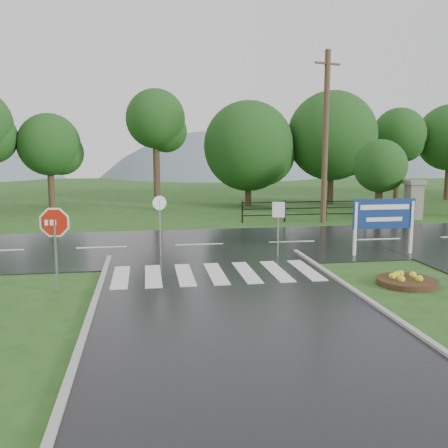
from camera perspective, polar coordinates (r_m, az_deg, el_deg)
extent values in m
plane|color=#254F1A|center=(11.36, 2.68, -12.09)|extent=(120.00, 120.00, 0.00)
cube|color=black|center=(20.91, -2.83, -2.47)|extent=(90.00, 8.00, 0.04)
cube|color=silver|center=(15.93, -11.72, -5.95)|extent=(0.50, 2.80, 0.02)
cube|color=silver|center=(15.91, -8.11, -5.87)|extent=(0.50, 2.80, 0.02)
cube|color=silver|center=(15.95, -4.50, -5.77)|extent=(0.50, 2.80, 0.02)
cube|color=silver|center=(16.06, -0.92, -5.65)|extent=(0.50, 2.80, 0.02)
cube|color=silver|center=(16.22, 2.60, -5.51)|extent=(0.50, 2.80, 0.02)
cube|color=silver|center=(16.44, 6.03, -5.36)|extent=(0.50, 2.80, 0.02)
cube|color=silver|center=(16.73, 9.35, -5.19)|extent=(0.50, 2.80, 0.02)
cube|color=gray|center=(30.60, 20.84, 2.39)|extent=(0.80, 0.80, 2.00)
cube|color=#6B6659|center=(30.51, 20.95, 4.48)|extent=(1.00, 1.00, 0.24)
cube|color=black|center=(28.44, 11.55, 1.13)|extent=(9.50, 0.05, 0.05)
cube|color=black|center=(28.40, 11.57, 1.83)|extent=(9.50, 0.05, 0.05)
cube|color=black|center=(28.36, 11.59, 2.53)|extent=(9.50, 0.05, 0.05)
cube|color=black|center=(27.13, 2.11, 1.37)|extent=(0.08, 0.08, 1.20)
cube|color=black|center=(30.40, 19.98, 1.64)|extent=(0.08, 0.08, 1.20)
sphere|color=slate|center=(79.01, -1.22, -7.03)|extent=(48.00, 48.00, 48.00)
sphere|color=slate|center=(86.20, 17.58, -3.16)|extent=(36.00, 36.00, 36.00)
cube|color=#939399|center=(14.68, -18.62, -3.88)|extent=(0.06, 0.06, 1.91)
cylinder|color=white|center=(14.51, -18.81, 0.17)|extent=(1.14, 0.17, 1.15)
cylinder|color=#B91B0C|center=(14.50, -18.81, 0.17)|extent=(0.99, 0.16, 1.00)
cube|color=silver|center=(19.26, 14.75, -0.60)|extent=(0.10, 0.10, 2.06)
cube|color=silver|center=(20.27, 20.62, -0.42)|extent=(0.10, 0.10, 2.06)
cube|color=navy|center=(19.66, 17.84, 1.12)|extent=(2.47, 0.10, 1.13)
cube|color=white|center=(19.60, 17.92, 1.86)|extent=(1.95, 0.04, 0.19)
cube|color=white|center=(19.66, 17.86, 0.52)|extent=(1.44, 0.03, 0.15)
cylinder|color=#332111|center=(15.90, 20.18, -6.22)|extent=(1.77, 1.77, 0.18)
cube|color=#939399|center=(18.53, 6.20, -0.88)|extent=(0.04, 0.04, 1.96)
cube|color=white|center=(18.39, 6.26, 1.64)|extent=(0.45, 0.14, 0.57)
cylinder|color=#939399|center=(18.73, -7.34, -0.52)|extent=(0.06, 0.06, 2.14)
cylinder|color=white|center=(18.58, -7.39, 2.40)|extent=(0.52, 0.18, 0.53)
cylinder|color=#473523|center=(27.63, 11.51, 9.59)|extent=(0.30, 0.30, 9.14)
cube|color=brown|center=(27.97, 11.76, 17.52)|extent=(1.58, 0.60, 0.10)
cylinder|color=#3D2B1C|center=(31.24, 17.27, 3.15)|extent=(0.42, 0.42, 2.50)
sphere|color=#164013|center=(31.13, 17.42, 6.35)|extent=(3.13, 3.13, 3.13)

